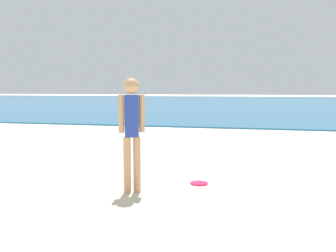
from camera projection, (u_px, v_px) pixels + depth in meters
The scene contains 3 objects.
water at pixel (243, 102), 43.63m from camera, with size 160.00×60.00×0.06m, color #1E6B9E.
person_standing at pixel (132, 128), 5.53m from camera, with size 0.36×0.23×1.72m.
frisbee at pixel (199, 183), 6.10m from camera, with size 0.29×0.29×0.03m, color #E51E4C.
Camera 1 is at (1.66, 0.88, 1.56)m, focal length 39.64 mm.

